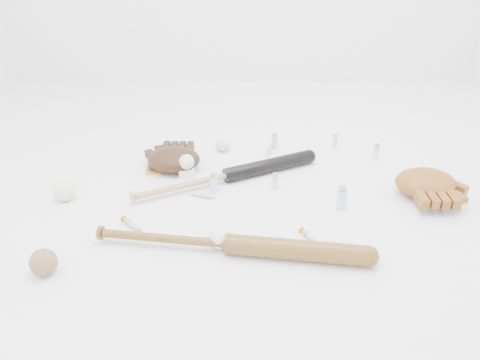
{
  "coord_description": "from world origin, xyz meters",
  "views": [
    {
      "loc": [
        -0.03,
        -1.57,
        0.94
      ],
      "look_at": [
        -0.03,
        0.03,
        0.06
      ],
      "focal_mm": 35.0,
      "sensor_mm": 36.0,
      "label": 1
    }
  ],
  "objects_px": {
    "bat_dark": "(227,175)",
    "pedestal": "(187,172)",
    "bat_wood": "(229,244)",
    "glove_dark": "(174,159)"
  },
  "relations": [
    {
      "from": "bat_dark",
      "to": "pedestal",
      "type": "relative_size",
      "value": 13.48
    },
    {
      "from": "pedestal",
      "to": "glove_dark",
      "type": "bearing_deg",
      "value": 134.91
    },
    {
      "from": "bat_wood",
      "to": "pedestal",
      "type": "height_order",
      "value": "bat_wood"
    },
    {
      "from": "bat_dark",
      "to": "glove_dark",
      "type": "distance_m",
      "value": 0.26
    },
    {
      "from": "bat_wood",
      "to": "glove_dark",
      "type": "xyz_separation_m",
      "value": [
        -0.25,
        0.59,
        0.01
      ]
    },
    {
      "from": "bat_wood",
      "to": "pedestal",
      "type": "xyz_separation_m",
      "value": [
        -0.19,
        0.52,
        -0.02
      ]
    },
    {
      "from": "pedestal",
      "to": "bat_dark",
      "type": "bearing_deg",
      "value": -17.38
    },
    {
      "from": "bat_dark",
      "to": "pedestal",
      "type": "distance_m",
      "value": 0.18
    },
    {
      "from": "bat_dark",
      "to": "bat_wood",
      "type": "relative_size",
      "value": 0.91
    },
    {
      "from": "bat_wood",
      "to": "pedestal",
      "type": "bearing_deg",
      "value": 117.86
    }
  ]
}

